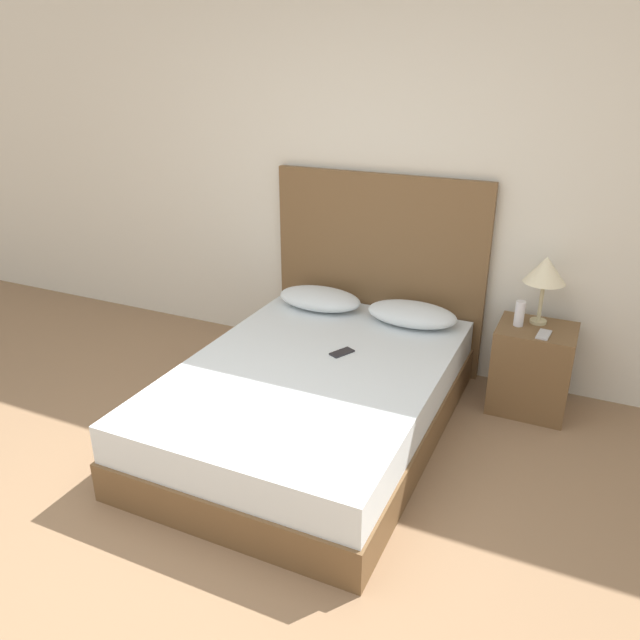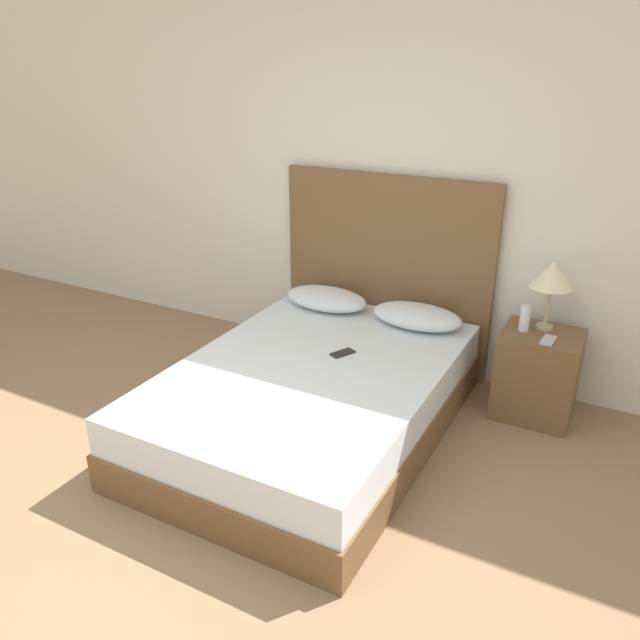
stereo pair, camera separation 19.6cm
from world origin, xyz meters
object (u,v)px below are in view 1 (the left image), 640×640
bed (313,399)px  phone_on_bed (342,352)px  nightstand (532,368)px  phone_on_nightstand (544,335)px  table_lamp (546,271)px

bed → phone_on_bed: size_ratio=12.76×
nightstand → phone_on_nightstand: bearing=-65.8°
bed → nightstand: (1.14, 0.82, 0.06)m
bed → table_lamp: table_lamp is taller
bed → table_lamp: size_ratio=4.90×
phone_on_bed → table_lamp: bearing=33.1°
phone_on_bed → phone_on_nightstand: phone_on_nightstand is taller
nightstand → phone_on_nightstand: (0.05, -0.10, 0.29)m
nightstand → table_lamp: bearing=97.5°
phone_on_bed → nightstand: bearing=29.6°
phone_on_bed → phone_on_nightstand: size_ratio=1.07×
phone_on_nightstand → bed: bearing=-148.6°
nightstand → table_lamp: (-0.01, 0.08, 0.62)m
table_lamp → phone_on_nightstand: table_lamp is taller
phone_on_bed → table_lamp: size_ratio=0.38×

